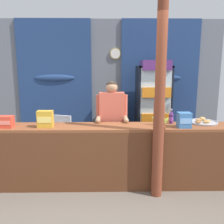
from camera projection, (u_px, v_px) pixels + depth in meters
ground_plane at (106, 169)px, 4.24m from camera, size 7.18×7.18×0.00m
back_wall_curtained at (107, 82)px, 5.56m from camera, size 5.38×0.22×2.89m
stall_counter at (105, 151)px, 3.49m from camera, size 4.16×0.50×0.94m
timber_post at (159, 108)px, 3.16m from camera, size 0.17×0.15×2.66m
drink_fridge at (153, 103)px, 5.04m from camera, size 0.70×0.71×1.95m
bottle_shelf_rack at (113, 121)px, 5.39m from camera, size 0.48×0.28×1.16m
plastic_lawn_chair at (59, 134)px, 4.71m from camera, size 0.55×0.55×0.86m
shopkeeper at (112, 116)px, 3.97m from camera, size 0.53×0.42×1.58m
soda_bottle_grape_soda at (171, 117)px, 3.68m from camera, size 0.07×0.07×0.23m
snack_box_crackers at (6, 122)px, 3.43m from camera, size 0.21×0.16×0.17m
snack_box_choco_powder at (45, 119)px, 3.43m from camera, size 0.22×0.12×0.25m
snack_box_biscuit at (184, 120)px, 3.42m from camera, size 0.18×0.16×0.22m
pastry_tray at (203, 122)px, 3.71m from camera, size 0.45×0.45×0.07m
banana_bunch at (160, 121)px, 3.57m from camera, size 0.28×0.05×0.16m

